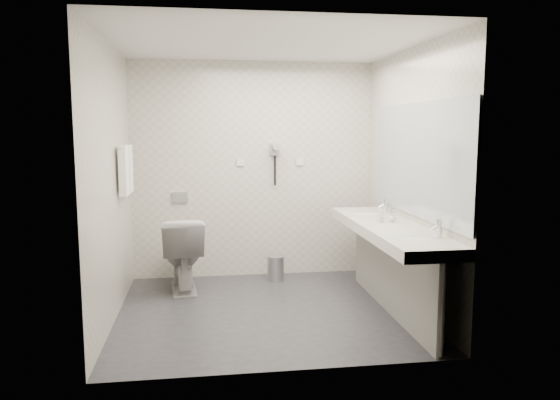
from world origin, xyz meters
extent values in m
plane|color=#29282E|center=(0.00, 0.00, 0.00)|extent=(2.80, 2.80, 0.00)
plane|color=silver|center=(0.00, 0.00, 2.50)|extent=(2.80, 2.80, 0.00)
plane|color=beige|center=(0.00, 1.30, 1.25)|extent=(2.80, 0.00, 2.80)
plane|color=beige|center=(0.00, -1.30, 1.25)|extent=(2.80, 0.00, 2.80)
plane|color=beige|center=(-1.40, 0.00, 1.25)|extent=(0.00, 2.60, 2.60)
plane|color=beige|center=(1.40, 0.00, 1.25)|extent=(0.00, 2.60, 2.60)
cube|color=silver|center=(1.12, -0.20, 0.80)|extent=(0.55, 2.20, 0.10)
cube|color=gray|center=(1.15, -0.20, 0.38)|extent=(0.03, 2.15, 0.75)
cylinder|color=silver|center=(1.18, -1.24, 0.38)|extent=(0.06, 0.06, 0.75)
cylinder|color=silver|center=(1.18, 0.84, 0.38)|extent=(0.06, 0.06, 0.75)
cube|color=#B2BCC6|center=(1.39, -0.20, 1.45)|extent=(0.02, 2.20, 1.05)
ellipsoid|color=silver|center=(1.12, -0.85, 0.83)|extent=(0.40, 0.31, 0.05)
ellipsoid|color=silver|center=(1.12, 0.45, 0.83)|extent=(0.40, 0.31, 0.05)
cylinder|color=silver|center=(1.32, -0.85, 0.92)|extent=(0.04, 0.04, 0.15)
cylinder|color=silver|center=(1.32, 0.45, 0.92)|extent=(0.04, 0.04, 0.15)
imported|color=white|center=(1.08, -0.08, 0.91)|extent=(0.07, 0.07, 0.11)
imported|color=white|center=(1.20, -0.08, 0.89)|extent=(0.09, 0.09, 0.08)
cylinder|color=silver|center=(1.27, 0.08, 0.90)|extent=(0.06, 0.06, 0.10)
imported|color=silver|center=(-0.82, 0.81, 0.40)|extent=(0.51, 0.83, 0.80)
cube|color=#B2B5BA|center=(-0.85, 1.29, 0.95)|extent=(0.18, 0.02, 0.12)
cylinder|color=#B2B5BA|center=(0.22, 1.01, 0.14)|extent=(0.23, 0.23, 0.27)
cylinder|color=#B2B5BA|center=(0.22, 1.01, 0.28)|extent=(0.19, 0.19, 0.02)
cylinder|color=silver|center=(-1.35, 0.55, 1.55)|extent=(0.02, 0.62, 0.02)
cube|color=white|center=(-1.34, 0.41, 1.33)|extent=(0.07, 0.24, 0.48)
cube|color=white|center=(-1.34, 0.69, 1.33)|extent=(0.07, 0.24, 0.48)
cube|color=#97989C|center=(0.25, 1.27, 1.50)|extent=(0.10, 0.04, 0.14)
cylinder|color=#97989C|center=(0.25, 1.20, 1.53)|extent=(0.08, 0.14, 0.08)
cylinder|color=black|center=(0.25, 1.26, 1.25)|extent=(0.02, 0.02, 0.35)
cube|color=silver|center=(-0.15, 1.29, 1.35)|extent=(0.09, 0.02, 0.09)
cube|color=silver|center=(0.55, 1.29, 1.35)|extent=(0.09, 0.02, 0.09)
camera|label=1|loc=(-0.58, -4.90, 1.73)|focal=34.21mm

